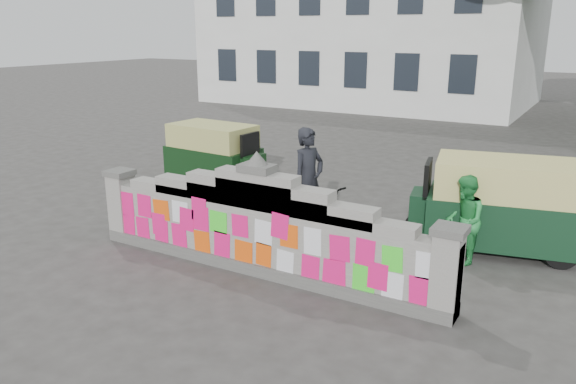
% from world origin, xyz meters
% --- Properties ---
extents(ground, '(100.00, 100.00, 0.00)m').
position_xyz_m(ground, '(0.00, 0.00, 0.00)').
color(ground, '#383533').
rests_on(ground, ground).
extents(parapet_wall, '(6.48, 0.44, 2.01)m').
position_xyz_m(parapet_wall, '(-0.00, -0.01, 0.75)').
color(parapet_wall, '#4C4C49').
rests_on(parapet_wall, ground).
extents(building, '(16.00, 10.00, 8.90)m').
position_xyz_m(building, '(-7.00, 21.98, 4.01)').
color(building, silver).
rests_on(building, ground).
extents(cyclist_bike, '(2.25, 1.32, 1.12)m').
position_xyz_m(cyclist_bike, '(0.05, 1.59, 0.56)').
color(cyclist_bike, black).
rests_on(cyclist_bike, ground).
extents(cyclist_rider, '(0.63, 0.79, 1.89)m').
position_xyz_m(cyclist_rider, '(0.05, 1.59, 0.95)').
color(cyclist_rider, black).
rests_on(cyclist_rider, ground).
extents(pedestrian, '(0.81, 0.90, 1.52)m').
position_xyz_m(pedestrian, '(2.75, 2.05, 0.76)').
color(pedestrian, green).
rests_on(pedestrian, ground).
extents(rickshaw_left, '(2.74, 1.41, 1.49)m').
position_xyz_m(rickshaw_left, '(-4.00, 4.11, 0.78)').
color(rickshaw_left, black).
rests_on(rickshaw_left, ground).
extents(rickshaw_right, '(3.04, 1.85, 1.63)m').
position_xyz_m(rickshaw_right, '(3.11, 2.98, 0.85)').
color(rickshaw_right, '#10321C').
rests_on(rickshaw_right, ground).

